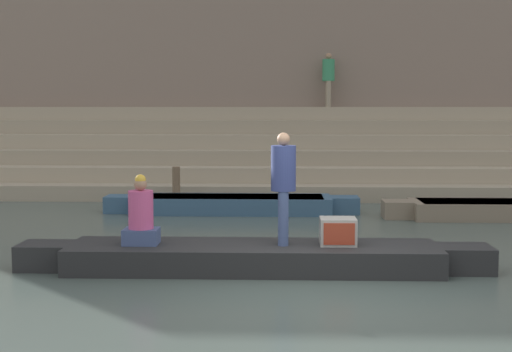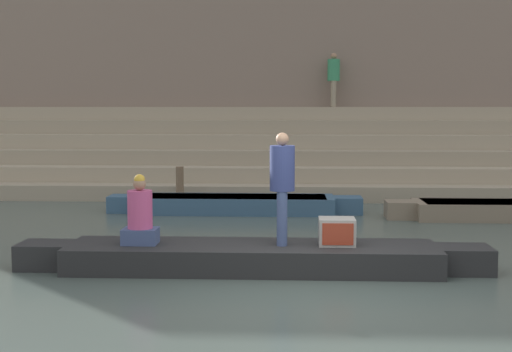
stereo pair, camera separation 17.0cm
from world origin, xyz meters
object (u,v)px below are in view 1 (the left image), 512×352
at_px(tv_set, 338,231).
at_px(moored_boat_distant, 232,204).
at_px(rowboat_main, 253,256).
at_px(person_rowing, 141,217).
at_px(person_on_steps, 328,76).
at_px(person_standing, 283,181).
at_px(mooring_post, 176,186).

height_order(tv_set, moored_boat_distant, tv_set).
xyz_separation_m(rowboat_main, tv_set, (1.25, 0.03, 0.37)).
distance_m(person_rowing, moored_boat_distant, 5.87).
bearing_deg(rowboat_main, person_on_steps, 78.21).
height_order(person_standing, moored_boat_distant, person_standing).
bearing_deg(person_rowing, rowboat_main, 8.79).
bearing_deg(person_rowing, moored_boat_distant, 88.65).
height_order(rowboat_main, person_on_steps, person_on_steps).
bearing_deg(moored_boat_distant, person_rowing, -97.67).
distance_m(person_standing, tv_set, 1.10).
relative_size(person_standing, moored_boat_distant, 0.29).
distance_m(person_rowing, person_on_steps, 12.57).
relative_size(person_rowing, tv_set, 1.96).
bearing_deg(mooring_post, person_on_steps, 50.97).
bearing_deg(tv_set, rowboat_main, -173.92).
distance_m(rowboat_main, person_on_steps, 12.33).
distance_m(person_rowing, mooring_post, 6.88).
xyz_separation_m(rowboat_main, person_standing, (0.44, 0.04, 1.12)).
height_order(moored_boat_distant, mooring_post, mooring_post).
distance_m(moored_boat_distant, person_on_steps, 7.28).
bearing_deg(tv_set, person_on_steps, 91.58).
bearing_deg(tv_set, mooring_post, 121.06).
bearing_deg(mooring_post, person_rowing, -85.96).
height_order(rowboat_main, moored_boat_distant, rowboat_main).
relative_size(rowboat_main, person_on_steps, 4.23).
bearing_deg(person_standing, tv_set, -17.80).
xyz_separation_m(tv_set, moored_boat_distant, (-1.96, 5.70, -0.38)).
height_order(rowboat_main, tv_set, tv_set).
xyz_separation_m(tv_set, person_on_steps, (0.62, 11.74, 2.77)).
relative_size(mooring_post, person_on_steps, 0.58).
distance_m(moored_boat_distant, mooring_post, 1.82).
xyz_separation_m(person_rowing, tv_set, (2.90, 0.06, -0.21)).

